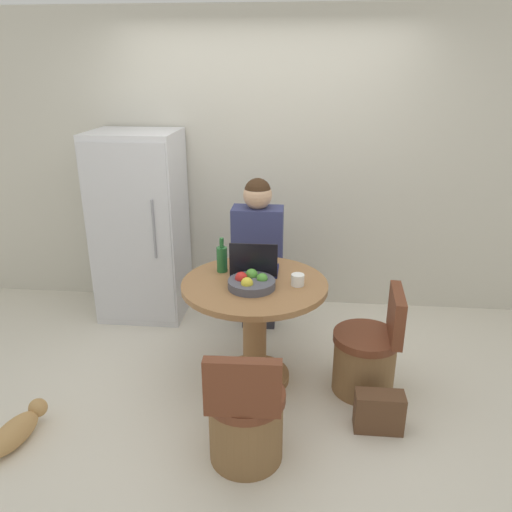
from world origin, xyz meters
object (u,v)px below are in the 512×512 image
fruit_bowl (251,282)px  handbag (379,412)px  person_seated (258,249)px  chair_right_side (367,357)px  laptop (254,267)px  cat (17,430)px  bottle (222,259)px  refrigerator (141,227)px  chair_near_camera (246,421)px  dining_table (255,314)px

fruit_bowl → handbag: size_ratio=1.04×
person_seated → handbag: size_ratio=4.44×
chair_right_side → laptop: laptop is taller
chair_right_side → laptop: bearing=-100.1°
cat → laptop: bearing=-43.0°
bottle → refrigerator: bearing=136.1°
fruit_bowl → bottle: (-0.23, 0.26, 0.06)m
chair_right_side → handbag: 0.43m
handbag → chair_near_camera: bearing=-157.9°
bottle → chair_near_camera: bearing=-74.0°
chair_near_camera → laptop: (-0.04, 0.93, 0.56)m
chair_near_camera → fruit_bowl: size_ratio=2.44×
refrigerator → person_seated: 1.09m
fruit_bowl → bottle: bottle is taller
laptop → bottle: same height
person_seated → chair_right_side: bearing=137.1°
bottle → handbag: bearing=-30.5°
chair_right_side → person_seated: size_ratio=0.57×
chair_right_side → bottle: size_ratio=3.06×
fruit_bowl → person_seated: bearing=92.0°
handbag → fruit_bowl: bearing=156.0°
fruit_bowl → dining_table: bearing=81.2°
chair_near_camera → person_seated: 1.57m
person_seated → bottle: 0.60m
laptop → fruit_bowl: laptop is taller
chair_near_camera → handbag: bearing=-159.8°
laptop → fruit_bowl: (0.00, -0.24, -0.02)m
person_seated → laptop: bearing=92.8°
laptop → fruit_bowl: bearing=90.2°
chair_right_side → handbag: bearing=8.9°
handbag → chair_right_side: bearing=95.1°
bottle → cat: 1.66m
bottle → person_seated: bearing=69.6°
refrigerator → dining_table: size_ratio=1.65×
chair_near_camera → bottle: 1.16m
chair_near_camera → dining_table: bearing=-90.0°
cat → handbag: 2.20m
chair_near_camera → bottle: (-0.27, 0.95, 0.60)m
person_seated → handbag: 1.58m
person_seated → refrigerator: bearing=-14.3°
refrigerator → fruit_bowl: size_ratio=5.23×
laptop → cat: 1.79m
dining_table → fruit_bowl: size_ratio=3.17×
person_seated → fruit_bowl: (0.03, -0.80, 0.07)m
refrigerator → dining_table: bearing=-41.9°
dining_table → chair_near_camera: size_ratio=1.30×
dining_table → fruit_bowl: (-0.01, -0.09, 0.28)m
chair_right_side → chair_near_camera: same height
laptop → cat: bearing=34.8°
handbag → person_seated: bearing=126.2°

